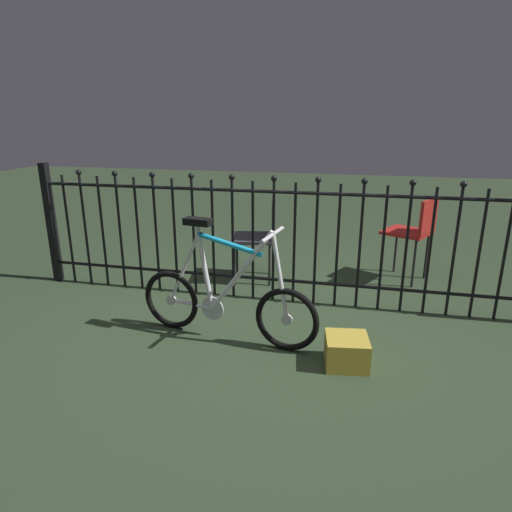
{
  "coord_description": "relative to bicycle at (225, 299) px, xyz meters",
  "views": [
    {
      "loc": [
        0.6,
        -3.0,
        1.58
      ],
      "look_at": [
        -0.15,
        0.2,
        0.55
      ],
      "focal_mm": 31.21,
      "sensor_mm": 36.0,
      "label": 1
    }
  ],
  "objects": [
    {
      "name": "display_crate",
      "position": [
        0.89,
        -0.18,
        -0.21
      ],
      "size": [
        0.31,
        0.31,
        0.2
      ],
      "primitive_type": "cube",
      "rotation": [
        0.0,
        0.0,
        0.14
      ],
      "color": "#B29933",
      "rests_on": "ground"
    },
    {
      "name": "chair_charcoal",
      "position": [
        -0.02,
        1.28,
        0.19
      ],
      "size": [
        0.5,
        0.5,
        0.84
      ],
      "color": "black",
      "rests_on": "ground"
    },
    {
      "name": "bicycle",
      "position": [
        0.0,
        0.0,
        0.0
      ],
      "size": [
        1.39,
        0.4,
        0.9
      ],
      "color": "black",
      "rests_on": "ground"
    },
    {
      "name": "chair_red",
      "position": [
        1.45,
        1.59,
        0.23
      ],
      "size": [
        0.54,
        0.54,
        0.84
      ],
      "color": "black",
      "rests_on": "ground"
    },
    {
      "name": "ground_plane",
      "position": [
        0.3,
        0.13,
        -0.31
      ],
      "size": [
        20.0,
        20.0,
        0.0
      ],
      "primitive_type": "plane",
      "color": "#2C3C26"
    },
    {
      "name": "iron_fence",
      "position": [
        0.25,
        0.8,
        0.28
      ],
      "size": [
        4.69,
        0.07,
        1.17
      ],
      "color": "black",
      "rests_on": "ground"
    }
  ]
}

